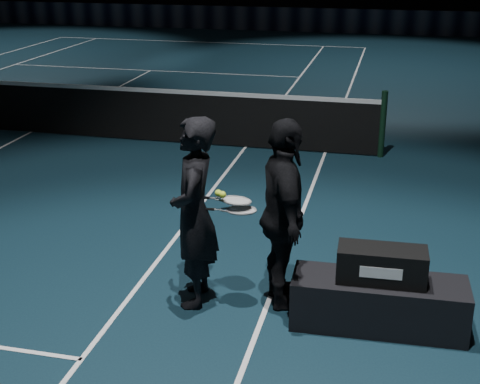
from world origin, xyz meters
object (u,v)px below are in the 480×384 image
(racket_upper, at_px, (236,201))
(player_bench, at_px, (378,303))
(player_a, at_px, (194,213))
(tennis_balls, at_px, (221,192))
(racket_bag, at_px, (382,264))
(player_b, at_px, (284,216))
(racket_lower, at_px, (241,210))

(racket_upper, bearing_deg, player_bench, -20.43)
(player_a, xyz_separation_m, tennis_balls, (0.25, 0.05, 0.22))
(racket_bag, relative_size, racket_upper, 1.17)
(player_b, height_order, racket_upper, player_b)
(player_b, xyz_separation_m, racket_upper, (-0.45, -0.03, 0.12))
(racket_bag, height_order, racket_upper, racket_upper)
(racket_bag, xyz_separation_m, player_b, (-0.94, 0.21, 0.30))
(racket_lower, bearing_deg, racket_upper, 141.34)
(racket_upper, bearing_deg, player_a, -178.29)
(player_a, bearing_deg, player_bench, 78.04)
(player_bench, height_order, player_a, player_a)
(racket_bag, bearing_deg, racket_lower, 171.81)
(racket_lower, bearing_deg, tennis_balls, 178.53)
(player_b, xyz_separation_m, racket_lower, (-0.39, -0.06, 0.04))
(racket_bag, bearing_deg, player_b, 165.45)
(player_bench, relative_size, tennis_balls, 13.24)
(racket_lower, bearing_deg, player_bench, -15.40)
(player_bench, relative_size, racket_upper, 2.34)
(racket_bag, xyz_separation_m, player_a, (-1.78, 0.07, 0.30))
(racket_upper, height_order, tennis_balls, tennis_balls)
(player_a, distance_m, player_b, 0.85)
(racket_upper, bearing_deg, racket_lower, -42.66)
(player_b, bearing_deg, player_bench, -122.93)
(player_a, height_order, racket_upper, player_a)
(racket_bag, distance_m, racket_lower, 1.38)
(player_a, relative_size, player_b, 1.00)
(player_bench, height_order, racket_lower, racket_lower)
(player_bench, height_order, tennis_balls, tennis_balls)
(racket_lower, height_order, racket_upper, racket_upper)
(racket_bag, xyz_separation_m, racket_lower, (-1.33, 0.15, 0.35))
(racket_bag, relative_size, racket_lower, 1.17)
(racket_bag, relative_size, tennis_balls, 6.62)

